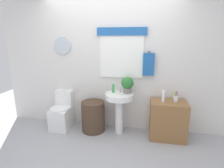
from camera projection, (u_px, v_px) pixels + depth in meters
ground_plane at (97, 160)px, 2.61m from camera, size 8.00×8.00×0.00m
back_wall at (111, 62)px, 3.38m from camera, size 4.40×0.18×2.60m
toilet at (63, 113)px, 3.55m from camera, size 0.38×0.51×0.76m
laundry_hamper at (93, 116)px, 3.40m from camera, size 0.44×0.44×0.59m
pedestal_sink at (119, 104)px, 3.24m from camera, size 0.51×0.51×0.78m
faucet at (120, 89)px, 3.29m from camera, size 0.03×0.03×0.10m
wooden_cabinet at (168, 120)px, 3.14m from camera, size 0.62×0.44×0.68m
soap_bottle at (113, 88)px, 3.24m from camera, size 0.05×0.05×0.15m
potted_plant at (127, 84)px, 3.18m from camera, size 0.22×0.22×0.30m
lotion_bottle at (163, 96)px, 3.01m from camera, size 0.05×0.05×0.21m
toothbrush_cup at (176, 99)px, 3.04m from camera, size 0.08×0.08×0.19m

